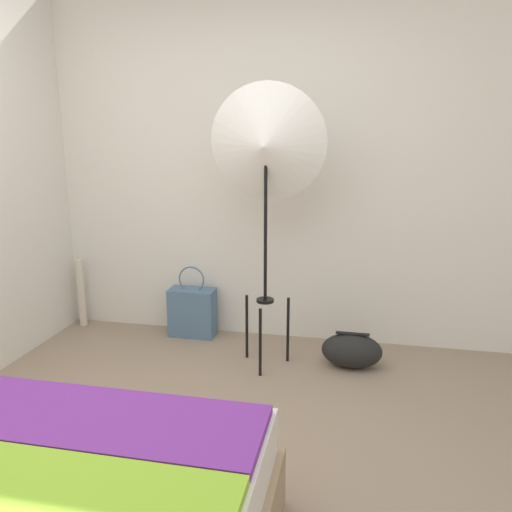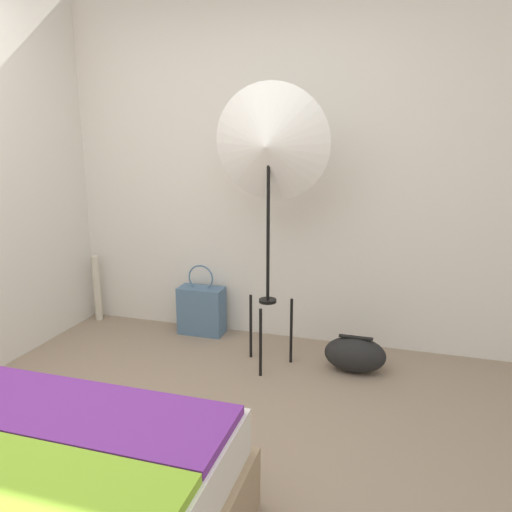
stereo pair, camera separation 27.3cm
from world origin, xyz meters
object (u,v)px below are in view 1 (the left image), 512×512
(tote_bag, at_px, (193,312))
(duffel_bag, at_px, (352,351))
(paper_roll, at_px, (81,293))
(photo_umbrella, at_px, (266,147))

(tote_bag, relative_size, duffel_bag, 1.38)
(duffel_bag, bearing_deg, tote_bag, 165.56)
(duffel_bag, relative_size, paper_roll, 0.73)
(duffel_bag, distance_m, paper_roll, 2.22)
(photo_umbrella, bearing_deg, tote_bag, 148.70)
(paper_roll, bearing_deg, photo_umbrella, -14.64)
(paper_roll, bearing_deg, duffel_bag, -8.90)
(tote_bag, distance_m, paper_roll, 0.96)
(tote_bag, height_order, duffel_bag, tote_bag)
(photo_umbrella, relative_size, duffel_bag, 4.59)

